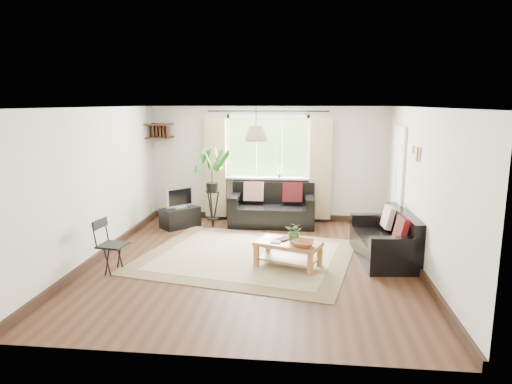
# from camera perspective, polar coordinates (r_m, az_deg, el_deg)

# --- Properties ---
(floor) EXTENTS (5.50, 5.50, 0.00)m
(floor) POSITION_cam_1_polar(r_m,az_deg,el_deg) (7.26, -0.34, -8.77)
(floor) COLOR #321A10
(floor) RESTS_ON ground
(ceiling) EXTENTS (5.50, 5.50, 0.00)m
(ceiling) POSITION_cam_1_polar(r_m,az_deg,el_deg) (6.83, -0.37, 10.54)
(ceiling) COLOR white
(ceiling) RESTS_ON floor
(wall_back) EXTENTS (5.00, 0.02, 2.40)m
(wall_back) POSITION_cam_1_polar(r_m,az_deg,el_deg) (9.65, 1.50, 3.54)
(wall_back) COLOR beige
(wall_back) RESTS_ON floor
(wall_front) EXTENTS (5.00, 0.02, 2.40)m
(wall_front) POSITION_cam_1_polar(r_m,az_deg,el_deg) (4.30, -4.52, -6.07)
(wall_front) COLOR beige
(wall_front) RESTS_ON floor
(wall_left) EXTENTS (0.02, 5.50, 2.40)m
(wall_left) POSITION_cam_1_polar(r_m,az_deg,el_deg) (7.64, -19.34, 0.92)
(wall_left) COLOR beige
(wall_left) RESTS_ON floor
(wall_right) EXTENTS (0.02, 5.50, 2.40)m
(wall_right) POSITION_cam_1_polar(r_m,az_deg,el_deg) (7.11, 20.09, 0.16)
(wall_right) COLOR beige
(wall_right) RESTS_ON floor
(rug) EXTENTS (3.77, 3.41, 0.02)m
(rug) POSITION_cam_1_polar(r_m,az_deg,el_deg) (7.51, -1.18, -8.00)
(rug) COLOR beige
(rug) RESTS_ON floor
(window) EXTENTS (2.50, 0.16, 2.16)m
(window) POSITION_cam_1_polar(r_m,az_deg,el_deg) (9.57, 1.49, 5.59)
(window) COLOR white
(window) RESTS_ON wall_back
(door) EXTENTS (0.06, 0.96, 2.06)m
(door) POSITION_cam_1_polar(r_m,az_deg,el_deg) (8.77, 17.21, 0.97)
(door) COLOR silver
(door) RESTS_ON wall_right
(corner_shelf) EXTENTS (0.50, 0.50, 0.34)m
(corner_shelf) POSITION_cam_1_polar(r_m,az_deg,el_deg) (9.78, -11.98, 7.47)
(corner_shelf) COLOR black
(corner_shelf) RESTS_ON wall_back
(pendant_lamp) EXTENTS (0.36, 0.36, 0.54)m
(pendant_lamp) POSITION_cam_1_polar(r_m,az_deg,el_deg) (7.24, -0.00, 7.79)
(pendant_lamp) COLOR beige
(pendant_lamp) RESTS_ON ceiling
(wall_sconce) EXTENTS (0.12, 0.12, 0.28)m
(wall_sconce) POSITION_cam_1_polar(r_m,az_deg,el_deg) (7.31, 19.28, 4.77)
(wall_sconce) COLOR beige
(wall_sconce) RESTS_ON wall_right
(sofa_back) EXTENTS (1.72, 0.86, 0.81)m
(sofa_back) POSITION_cam_1_polar(r_m,az_deg,el_deg) (9.30, 2.04, -1.74)
(sofa_back) COLOR black
(sofa_back) RESTS_ON floor
(sofa_right) EXTENTS (1.62, 0.92, 0.73)m
(sofa_right) POSITION_cam_1_polar(r_m,az_deg,el_deg) (7.57, 15.68, -5.44)
(sofa_right) COLOR black
(sofa_right) RESTS_ON floor
(coffee_table) EXTENTS (1.09, 0.84, 0.40)m
(coffee_table) POSITION_cam_1_polar(r_m,az_deg,el_deg) (7.02, 4.03, -7.77)
(coffee_table) COLOR #995A32
(coffee_table) RESTS_ON floor
(table_plant) EXTENTS (0.35, 0.32, 0.31)m
(table_plant) POSITION_cam_1_polar(r_m,az_deg,el_deg) (6.93, 4.89, -5.01)
(table_plant) COLOR #345B24
(table_plant) RESTS_ON coffee_table
(bowl) EXTENTS (0.46, 0.46, 0.09)m
(bowl) POSITION_cam_1_polar(r_m,az_deg,el_deg) (6.77, 5.98, -6.38)
(bowl) COLOR #A26038
(bowl) RESTS_ON coffee_table
(book_a) EXTENTS (0.17, 0.22, 0.02)m
(book_a) POSITION_cam_1_polar(r_m,az_deg,el_deg) (6.98, 1.90, -6.10)
(book_a) COLOR silver
(book_a) RESTS_ON coffee_table
(book_b) EXTENTS (0.27, 0.28, 0.02)m
(book_b) POSITION_cam_1_polar(r_m,az_deg,el_deg) (7.12, 2.94, -5.72)
(book_b) COLOR #522520
(book_b) RESTS_ON coffee_table
(tv_stand) EXTENTS (0.81, 0.82, 0.40)m
(tv_stand) POSITION_cam_1_polar(r_m,az_deg,el_deg) (9.32, -9.46, -3.15)
(tv_stand) COLOR black
(tv_stand) RESTS_ON floor
(tv) EXTENTS (0.53, 0.54, 0.44)m
(tv) POSITION_cam_1_polar(r_m,az_deg,el_deg) (9.22, -9.54, -0.64)
(tv) COLOR #A5A5AA
(tv) RESTS_ON tv_stand
(palm_stand) EXTENTS (0.64, 0.64, 1.60)m
(palm_stand) POSITION_cam_1_polar(r_m,az_deg,el_deg) (9.11, -5.49, 0.50)
(palm_stand) COLOR black
(palm_stand) RESTS_ON floor
(folding_chair) EXTENTS (0.46, 0.46, 0.79)m
(folding_chair) POSITION_cam_1_polar(r_m,az_deg,el_deg) (7.08, -17.48, -6.46)
(folding_chair) COLOR black
(folding_chair) RESTS_ON floor
(sill_plant) EXTENTS (0.14, 0.10, 0.27)m
(sill_plant) POSITION_cam_1_polar(r_m,az_deg,el_deg) (9.53, 2.93, 2.62)
(sill_plant) COLOR #2D6023
(sill_plant) RESTS_ON window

